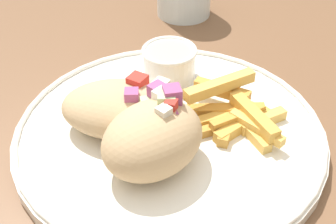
{
  "coord_description": "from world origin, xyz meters",
  "views": [
    {
      "loc": [
        -0.15,
        -0.34,
        1.1
      ],
      "look_at": [
        -0.01,
        0.0,
        0.8
      ],
      "focal_mm": 50.0,
      "sensor_mm": 36.0,
      "label": 1
    }
  ],
  "objects_px": {
    "plate": "(168,130)",
    "pita_sandwich_far": "(124,109)",
    "sauce_ramekin": "(169,61)",
    "fries_pile": "(235,114)",
    "pita_sandwich_near": "(153,138)"
  },
  "relations": [
    {
      "from": "plate",
      "to": "pita_sandwich_far",
      "type": "bearing_deg",
      "value": 160.42
    },
    {
      "from": "fries_pile",
      "to": "sauce_ramekin",
      "type": "distance_m",
      "value": 0.11
    },
    {
      "from": "fries_pile",
      "to": "sauce_ramekin",
      "type": "xyz_separation_m",
      "value": [
        -0.03,
        0.1,
        0.01
      ]
    },
    {
      "from": "plate",
      "to": "sauce_ramekin",
      "type": "distance_m",
      "value": 0.1
    },
    {
      "from": "pita_sandwich_far",
      "to": "sauce_ramekin",
      "type": "relative_size",
      "value": 2.31
    },
    {
      "from": "pita_sandwich_far",
      "to": "fries_pile",
      "type": "distance_m",
      "value": 0.11
    },
    {
      "from": "fries_pile",
      "to": "pita_sandwich_far",
      "type": "bearing_deg",
      "value": 162.99
    },
    {
      "from": "plate",
      "to": "fries_pile",
      "type": "height_order",
      "value": "fries_pile"
    },
    {
      "from": "pita_sandwich_near",
      "to": "sauce_ramekin",
      "type": "height_order",
      "value": "pita_sandwich_near"
    },
    {
      "from": "plate",
      "to": "pita_sandwich_far",
      "type": "xyz_separation_m",
      "value": [
        -0.04,
        0.01,
        0.03
      ]
    },
    {
      "from": "plate",
      "to": "fries_pile",
      "type": "relative_size",
      "value": 2.6
    },
    {
      "from": "fries_pile",
      "to": "sauce_ramekin",
      "type": "height_order",
      "value": "sauce_ramekin"
    },
    {
      "from": "plate",
      "to": "pita_sandwich_far",
      "type": "distance_m",
      "value": 0.05
    },
    {
      "from": "plate",
      "to": "pita_sandwich_near",
      "type": "height_order",
      "value": "pita_sandwich_near"
    },
    {
      "from": "plate",
      "to": "fries_pile",
      "type": "bearing_deg",
      "value": -15.4
    }
  ]
}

